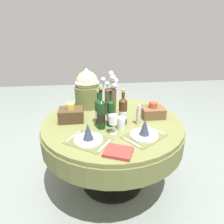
# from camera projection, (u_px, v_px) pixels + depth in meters

# --- Properties ---
(ground) EXTENTS (8.00, 8.00, 0.00)m
(ground) POSITION_uv_depth(u_px,v_px,m) (112.00, 180.00, 2.35)
(ground) COLOR gray
(dining_table) EXTENTS (1.41, 1.41, 0.76)m
(dining_table) POSITION_uv_depth(u_px,v_px,m) (112.00, 133.00, 2.10)
(dining_table) COLOR olive
(dining_table) RESTS_ON ground
(place_setting_left) EXTENTS (0.43, 0.41, 0.16)m
(place_setting_left) POSITION_uv_depth(u_px,v_px,m) (88.00, 136.00, 1.68)
(place_setting_left) COLOR brown
(place_setting_left) RESTS_ON dining_table
(place_setting_right) EXTENTS (0.43, 0.41, 0.16)m
(place_setting_right) POSITION_uv_depth(u_px,v_px,m) (144.00, 132.00, 1.75)
(place_setting_right) COLOR brown
(place_setting_right) RESTS_ON dining_table
(flower_vase) EXTENTS (0.18, 0.15, 0.45)m
(flower_vase) POSITION_uv_depth(u_px,v_px,m) (111.00, 98.00, 2.13)
(flower_vase) COLOR brown
(flower_vase) RESTS_ON dining_table
(wine_bottle_left) EXTENTS (0.08, 0.08, 0.35)m
(wine_bottle_left) POSITION_uv_depth(u_px,v_px,m) (123.00, 111.00, 1.93)
(wine_bottle_left) COLOR #422814
(wine_bottle_left) RESTS_ON dining_table
(wine_bottle_centre) EXTENTS (0.07, 0.07, 0.34)m
(wine_bottle_centre) POSITION_uv_depth(u_px,v_px,m) (111.00, 113.00, 1.90)
(wine_bottle_centre) COLOR #143819
(wine_bottle_centre) RESTS_ON dining_table
(wine_bottle_right) EXTENTS (0.08, 0.08, 0.37)m
(wine_bottle_right) POSITION_uv_depth(u_px,v_px,m) (101.00, 114.00, 1.85)
(wine_bottle_right) COLOR #143819
(wine_bottle_right) RESTS_ON dining_table
(wine_bottle_rear) EXTENTS (0.07, 0.07, 0.34)m
(wine_bottle_rear) POSITION_uv_depth(u_px,v_px,m) (99.00, 111.00, 1.95)
(wine_bottle_rear) COLOR #143819
(wine_bottle_rear) RESTS_ON dining_table
(wine_glass_left) EXTENTS (0.07, 0.07, 0.18)m
(wine_glass_left) POSITION_uv_depth(u_px,v_px,m) (113.00, 120.00, 1.77)
(wine_glass_left) COLOR silver
(wine_glass_left) RESTS_ON dining_table
(tumbler_near_right) EXTENTS (0.08, 0.08, 0.11)m
(tumbler_near_right) POSITION_uv_depth(u_px,v_px,m) (121.00, 123.00, 1.87)
(tumbler_near_right) COLOR silver
(tumbler_near_right) RESTS_ON dining_table
(pepper_mill) EXTENTS (0.05, 0.05, 0.21)m
(pepper_mill) POSITION_uv_depth(u_px,v_px,m) (139.00, 115.00, 1.94)
(pepper_mill) COLOR #B7B2AD
(pepper_mill) RESTS_ON dining_table
(book_on_table) EXTENTS (0.25, 0.23, 0.03)m
(book_on_table) POSITION_uv_depth(u_px,v_px,m) (118.00, 152.00, 1.54)
(book_on_table) COLOR #99332D
(book_on_table) RESTS_ON dining_table
(gift_tub_back_left) EXTENTS (0.29, 0.29, 0.45)m
(gift_tub_back_left) POSITION_uv_depth(u_px,v_px,m) (87.00, 87.00, 2.30)
(gift_tub_back_left) COLOR olive
(gift_tub_back_left) RESTS_ON dining_table
(woven_basket_side_left) EXTENTS (0.24, 0.19, 0.18)m
(woven_basket_side_left) POSITION_uv_depth(u_px,v_px,m) (71.00, 114.00, 2.03)
(woven_basket_side_left) COLOR #47331E
(woven_basket_side_left) RESTS_ON dining_table
(woven_basket_side_right) EXTENTS (0.23, 0.19, 0.16)m
(woven_basket_side_right) POSITION_uv_depth(u_px,v_px,m) (153.00, 111.00, 2.12)
(woven_basket_side_right) COLOR brown
(woven_basket_side_right) RESTS_ON dining_table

